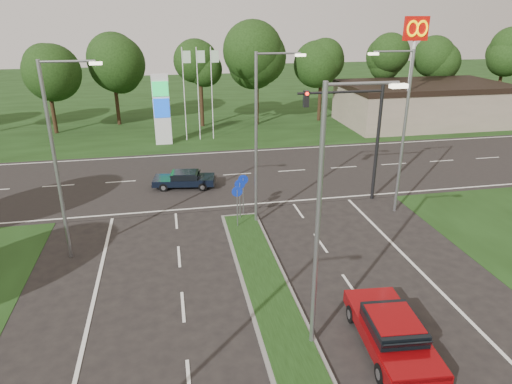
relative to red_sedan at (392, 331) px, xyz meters
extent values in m
cube|color=black|center=(-3.38, 49.73, -0.70)|extent=(160.00, 50.00, 0.02)
cube|color=black|center=(-3.38, 18.73, -0.70)|extent=(160.00, 12.00, 0.02)
cube|color=gray|center=(18.62, 30.73, 1.30)|extent=(16.00, 9.00, 4.00)
cylinder|color=gray|center=(-2.58, 0.73, 3.80)|extent=(0.16, 0.16, 9.00)
cylinder|color=gray|center=(-1.48, 0.73, 8.20)|extent=(2.20, 0.10, 0.10)
cube|color=#FFF2CC|center=(-0.38, 0.73, 8.10)|extent=(0.50, 0.22, 0.12)
cylinder|color=gray|center=(-2.58, 10.73, 3.80)|extent=(0.16, 0.16, 9.00)
cylinder|color=gray|center=(-1.48, 10.73, 8.20)|extent=(2.20, 0.10, 0.10)
cube|color=#FFF2CC|center=(-0.38, 10.73, 8.10)|extent=(0.50, 0.22, 0.12)
cylinder|color=gray|center=(-11.88, 8.73, 3.80)|extent=(0.16, 0.16, 9.00)
cylinder|color=gray|center=(-10.78, 8.73, 8.20)|extent=(2.20, 0.10, 0.10)
cube|color=#FFF2CC|center=(-9.68, 8.73, 8.10)|extent=(0.50, 0.22, 0.12)
cylinder|color=gray|center=(5.62, 10.73, 3.80)|extent=(0.16, 0.16, 9.00)
cylinder|color=gray|center=(4.52, 10.73, 8.20)|extent=(2.20, 0.10, 0.10)
cube|color=#FFF2CC|center=(3.42, 10.73, 8.10)|extent=(0.50, 0.22, 0.12)
cylinder|color=black|center=(5.12, 12.73, 2.80)|extent=(0.20, 0.20, 7.00)
cylinder|color=black|center=(2.62, 12.73, 5.90)|extent=(5.00, 0.14, 0.14)
cube|color=black|center=(0.62, 12.73, 5.60)|extent=(0.28, 0.28, 0.90)
sphere|color=#FF190C|center=(0.62, 12.55, 5.90)|extent=(0.20, 0.20, 0.20)
cylinder|color=gray|center=(-3.68, 10.23, 0.40)|extent=(0.06, 0.06, 2.20)
cylinder|color=#0C26A5|center=(-3.68, 10.23, 1.40)|extent=(0.56, 0.04, 0.56)
cylinder|color=gray|center=(-3.38, 11.23, 0.40)|extent=(0.06, 0.06, 2.20)
cylinder|color=#0C26A5|center=(-3.38, 11.23, 1.40)|extent=(0.56, 0.04, 0.56)
cylinder|color=gray|center=(-3.08, 11.93, 0.40)|extent=(0.06, 0.06, 2.20)
cylinder|color=#0C26A5|center=(-3.08, 11.93, 1.40)|extent=(0.56, 0.04, 0.56)
cube|color=silver|center=(-7.38, 27.73, 2.30)|extent=(1.40, 0.30, 6.00)
cube|color=#0CA53F|center=(-7.38, 27.55, 4.10)|extent=(1.30, 0.08, 1.20)
cube|color=#0C3FBF|center=(-7.38, 27.55, 2.50)|extent=(1.30, 0.08, 1.60)
cylinder|color=silver|center=(-5.38, 28.73, 3.30)|extent=(0.08, 0.08, 8.00)
cube|color=#B2D8B2|center=(-5.03, 28.73, 6.50)|extent=(0.70, 0.02, 1.00)
cylinder|color=silver|center=(-4.18, 28.73, 3.30)|extent=(0.08, 0.08, 8.00)
cube|color=#B2D8B2|center=(-3.83, 28.73, 6.50)|extent=(0.70, 0.02, 1.00)
cylinder|color=silver|center=(-2.98, 28.73, 3.30)|extent=(0.08, 0.08, 8.00)
cube|color=#B2D8B2|center=(-2.63, 28.73, 6.50)|extent=(0.70, 0.02, 1.00)
cylinder|color=silver|center=(14.62, 26.73, 4.30)|extent=(0.30, 0.30, 10.00)
cube|color=#BF0C07|center=(14.62, 26.73, 8.70)|extent=(2.20, 0.35, 2.00)
torus|color=#FFC600|center=(14.17, 26.51, 8.70)|extent=(1.06, 0.16, 1.06)
torus|color=#FFC600|center=(15.07, 26.51, 8.70)|extent=(1.06, 0.16, 1.06)
cylinder|color=black|center=(-3.38, 34.73, 1.50)|extent=(0.36, 0.36, 4.40)
sphere|color=black|center=(-3.38, 34.73, 5.80)|extent=(6.00, 6.00, 6.00)
sphere|color=black|center=(-3.08, 34.53, 6.80)|extent=(4.80, 4.80, 4.80)
cube|color=maroon|center=(0.00, 0.02, -0.11)|extent=(2.32, 4.87, 0.48)
cube|color=black|center=(-0.01, -0.07, 0.35)|extent=(1.81, 2.21, 0.45)
cube|color=maroon|center=(-0.01, -0.07, 0.58)|extent=(1.68, 1.82, 0.04)
cylinder|color=black|center=(-0.75, 1.60, -0.36)|extent=(0.27, 0.68, 0.67)
cylinder|color=black|center=(1.01, 1.46, -0.36)|extent=(0.27, 0.68, 0.67)
cylinder|color=black|center=(-1.01, -1.41, -0.36)|extent=(0.27, 0.68, 0.67)
cylinder|color=black|center=(0.76, -1.56, -0.36)|extent=(0.27, 0.68, 0.67)
cube|color=black|center=(-6.18, 16.89, -0.21)|extent=(4.11, 2.19, 0.40)
cube|color=black|center=(-6.10, 16.88, 0.17)|extent=(1.91, 1.61, 0.37)
cube|color=black|center=(-6.10, 16.88, 0.36)|extent=(1.59, 1.48, 0.04)
cylinder|color=black|center=(-7.52, 16.37, -0.42)|extent=(0.57, 0.26, 0.55)
cylinder|color=black|center=(-7.30, 17.79, -0.42)|extent=(0.57, 0.26, 0.55)
cylinder|color=black|center=(-5.05, 15.98, -0.42)|extent=(0.57, 0.26, 0.55)
cylinder|color=black|center=(-4.83, 17.41, -0.42)|extent=(0.57, 0.26, 0.55)
camera|label=1|loc=(-6.94, -11.48, 10.10)|focal=32.00mm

